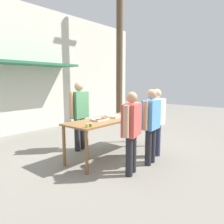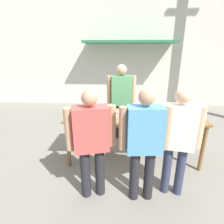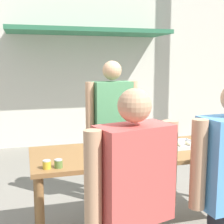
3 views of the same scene
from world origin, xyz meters
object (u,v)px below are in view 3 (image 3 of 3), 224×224
object	(u,v)px
food_tray_buns	(174,145)
condiment_jar_ketchup	(58,164)
person_server_behind_table	(112,120)
person_customer_holding_hotdog	(134,194)
condiment_jar_mustard	(47,164)
food_tray_sausages	(120,150)

from	to	relation	value
food_tray_buns	condiment_jar_ketchup	xyz separation A→B (m)	(-1.22, -0.32, 0.02)
food_tray_buns	person_server_behind_table	bearing A→B (deg)	115.40
person_customer_holding_hotdog	food_tray_buns	bearing A→B (deg)	-142.83
condiment_jar_ketchup	person_customer_holding_hotdog	size ratio (longest dim) A/B	0.04
condiment_jar_mustard	condiment_jar_ketchup	bearing A→B (deg)	-1.39
person_customer_holding_hotdog	condiment_jar_ketchup	bearing A→B (deg)	-75.34
food_tray_buns	person_server_behind_table	world-z (taller)	person_server_behind_table
food_tray_sausages	condiment_jar_mustard	size ratio (longest dim) A/B	5.68
food_tray_buns	person_customer_holding_hotdog	bearing A→B (deg)	-128.20
food_tray_sausages	condiment_jar_ketchup	distance (m)	0.71
food_tray_sausages	food_tray_buns	xyz separation A→B (m)	(0.59, 0.00, 0.00)
person_server_behind_table	food_tray_buns	bearing A→B (deg)	-68.93
food_tray_sausages	person_customer_holding_hotdog	xyz separation A→B (m)	(-0.23, -1.04, 0.01)
condiment_jar_ketchup	person_customer_holding_hotdog	bearing A→B (deg)	-60.71
food_tray_sausages	condiment_jar_mustard	bearing A→B (deg)	-156.12
condiment_jar_mustard	person_server_behind_table	world-z (taller)	person_server_behind_table
condiment_jar_ketchup	person_customer_holding_hotdog	xyz separation A→B (m)	(0.40, -0.72, -0.01)
food_tray_sausages	food_tray_buns	world-z (taller)	food_tray_buns
food_tray_sausages	condiment_jar_ketchup	xyz separation A→B (m)	(-0.63, -0.32, 0.02)
condiment_jar_ketchup	person_server_behind_table	xyz separation A→B (m)	(0.80, 1.21, 0.11)
condiment_jar_mustard	person_customer_holding_hotdog	bearing A→B (deg)	-55.37
food_tray_sausages	condiment_jar_mustard	xyz separation A→B (m)	(-0.73, -0.32, 0.02)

